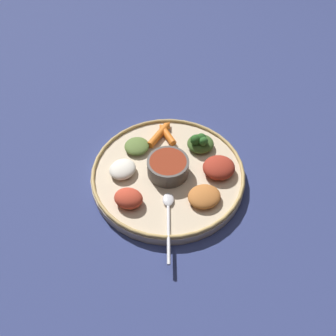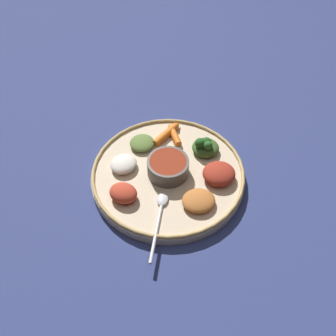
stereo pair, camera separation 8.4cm
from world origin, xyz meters
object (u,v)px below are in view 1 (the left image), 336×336
object	(u,v)px
center_bowl	(168,166)
spoon	(168,215)
carrot_near_spoon	(167,134)
carrot_outer	(160,134)
greens_pile	(200,143)

from	to	relation	value
center_bowl	spoon	world-z (taller)	center_bowl
spoon	carrot_near_spoon	xyz separation A→B (m)	(0.18, 0.14, 0.00)
carrot_outer	carrot_near_spoon	bearing A→B (deg)	-52.20
spoon	greens_pile	world-z (taller)	greens_pile
spoon	carrot_outer	distance (m)	0.23
spoon	carrot_near_spoon	world-z (taller)	carrot_near_spoon
center_bowl	spoon	xyz separation A→B (m)	(-0.09, -0.07, -0.02)
greens_pile	carrot_near_spoon	world-z (taller)	greens_pile
carrot_near_spoon	spoon	bearing A→B (deg)	-142.55
spoon	greens_pile	distance (m)	0.21
carrot_outer	spoon	bearing A→B (deg)	-138.59
center_bowl	carrot_near_spoon	distance (m)	0.11
spoon	carrot_outer	world-z (taller)	carrot_outer
center_bowl	greens_pile	distance (m)	0.11
greens_pile	carrot_near_spoon	bearing A→B (deg)	100.32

